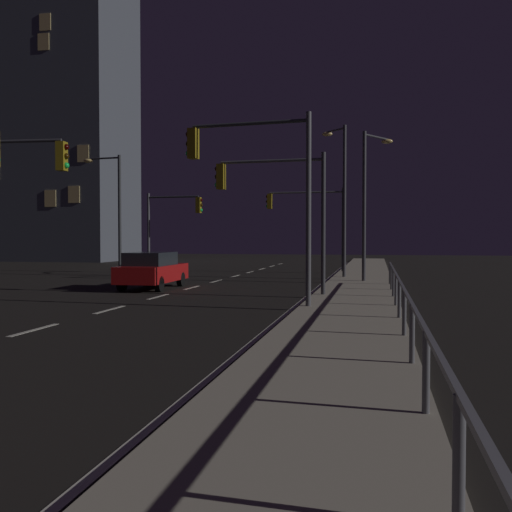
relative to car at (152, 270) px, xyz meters
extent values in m
plane|color=black|center=(1.50, -2.72, -0.82)|extent=(112.00, 112.00, 0.00)
cube|color=#9E937F|center=(8.64, -2.72, -0.75)|extent=(3.00, 77.00, 0.14)
cube|color=silver|center=(1.50, -11.22, -0.82)|extent=(0.14, 2.00, 0.01)
cube|color=silver|center=(1.50, -7.22, -0.82)|extent=(0.14, 2.00, 0.01)
cube|color=silver|center=(1.50, -3.22, -0.82)|extent=(0.14, 2.00, 0.01)
cube|color=silver|center=(1.50, 0.78, -0.82)|extent=(0.14, 2.00, 0.01)
cube|color=silver|center=(1.50, 4.78, -0.82)|extent=(0.14, 2.00, 0.01)
cube|color=silver|center=(1.50, 8.78, -0.82)|extent=(0.14, 2.00, 0.01)
cube|color=silver|center=(1.50, 12.78, -0.82)|extent=(0.14, 2.00, 0.01)
cube|color=silver|center=(1.50, 16.78, -0.82)|extent=(0.14, 2.00, 0.01)
cube|color=silver|center=(1.50, 20.78, -0.82)|extent=(0.14, 2.00, 0.01)
cube|color=silver|center=(1.50, 24.78, -0.82)|extent=(0.14, 2.00, 0.01)
cube|color=silver|center=(6.89, 2.28, -0.82)|extent=(0.14, 53.00, 0.01)
cube|color=#B71414|center=(0.00, 0.07, -0.15)|extent=(1.90, 4.43, 0.70)
cube|color=#1E2328|center=(0.00, -0.18, 0.47)|extent=(1.65, 2.49, 0.55)
cylinder|color=black|center=(-0.83, 1.46, -0.50)|extent=(0.23, 0.64, 0.64)
cylinder|color=black|center=(0.77, 1.49, -0.50)|extent=(0.23, 0.64, 0.64)
cylinder|color=black|center=(-0.77, -1.36, -0.50)|extent=(0.23, 0.64, 0.64)
cylinder|color=black|center=(0.82, -1.33, -0.50)|extent=(0.23, 0.64, 0.64)
cylinder|color=#2D3033|center=(7.38, 12.69, 1.88)|extent=(0.16, 0.16, 5.12)
cylinder|color=#4C4C51|center=(5.08, 12.74, 4.19)|extent=(4.59, 0.20, 0.11)
cube|color=olive|center=(2.79, 12.78, 3.66)|extent=(0.29, 0.35, 0.95)
sphere|color=black|center=(2.64, 12.78, 3.96)|extent=(0.20, 0.20, 0.20)
sphere|color=black|center=(2.64, 12.78, 3.66)|extent=(0.20, 0.20, 0.20)
sphere|color=#19D84C|center=(2.64, 12.78, 3.36)|extent=(0.20, 0.20, 0.20)
cylinder|color=#4C4C51|center=(-4.45, 10.64, 1.65)|extent=(0.16, 0.16, 4.94)
cylinder|color=#2D3033|center=(-2.81, 10.57, 3.87)|extent=(3.28, 0.25, 0.11)
cube|color=olive|center=(-1.18, 10.49, 3.34)|extent=(0.29, 0.35, 0.95)
sphere|color=black|center=(-1.02, 10.49, 3.64)|extent=(0.20, 0.20, 0.20)
sphere|color=black|center=(-1.02, 10.49, 3.34)|extent=(0.20, 0.20, 0.20)
sphere|color=#19D84C|center=(-1.02, 10.49, 3.04)|extent=(0.20, 0.20, 0.20)
cylinder|color=#4C4C51|center=(7.41, -6.17, 2.21)|extent=(0.16, 0.16, 5.79)
cylinder|color=#2D3033|center=(5.57, -6.01, 4.85)|extent=(3.70, 0.44, 0.11)
cube|color=olive|center=(3.72, -5.85, 4.33)|extent=(0.31, 0.36, 0.95)
sphere|color=black|center=(3.57, -5.83, 4.63)|extent=(0.20, 0.20, 0.20)
sphere|color=black|center=(3.57, -5.83, 4.33)|extent=(0.20, 0.20, 0.20)
sphere|color=#19D84C|center=(3.57, -5.83, 4.03)|extent=(0.20, 0.20, 0.20)
cylinder|color=#38383D|center=(7.52, -2.43, 1.88)|extent=(0.16, 0.16, 5.12)
cylinder|color=#4C4C51|center=(5.59, -2.32, 4.19)|extent=(3.88, 0.34, 0.11)
cube|color=olive|center=(3.65, -2.20, 3.66)|extent=(0.30, 0.36, 0.95)
sphere|color=black|center=(3.49, -2.19, 3.96)|extent=(0.20, 0.20, 0.20)
sphere|color=black|center=(3.49, -2.19, 3.66)|extent=(0.20, 0.20, 0.20)
sphere|color=#19D84C|center=(3.49, -2.19, 3.36)|extent=(0.20, 0.20, 0.20)
cylinder|color=#38383D|center=(-2.59, -6.12, 4.56)|extent=(3.70, 0.35, 0.11)
cube|color=olive|center=(-0.74, -6.00, 4.04)|extent=(0.30, 0.36, 0.95)
sphere|color=black|center=(-0.59, -5.99, 4.34)|extent=(0.20, 0.20, 0.20)
sphere|color=black|center=(-0.59, -5.99, 4.04)|extent=(0.20, 0.20, 0.20)
sphere|color=#19D84C|center=(-0.59, -5.99, 3.74)|extent=(0.20, 0.20, 0.20)
cylinder|color=#38383D|center=(8.81, 4.68, 2.86)|extent=(0.18, 0.18, 7.08)
cylinder|color=#38383D|center=(9.35, 5.50, 6.25)|extent=(1.15, 1.70, 0.10)
ellipsoid|color=#F9D172|center=(9.88, 6.33, 6.15)|extent=(0.56, 0.36, 0.24)
cylinder|color=#2D3033|center=(-4.92, 7.47, 2.62)|extent=(0.18, 0.18, 6.88)
cylinder|color=#38383D|center=(-5.92, 7.57, 5.91)|extent=(2.02, 0.29, 0.10)
ellipsoid|color=#F9D172|center=(-6.93, 7.66, 5.81)|extent=(0.56, 0.36, 0.24)
cylinder|color=#38383D|center=(7.74, 7.42, 3.28)|extent=(0.18, 0.18, 7.93)
cylinder|color=#4C4C51|center=(7.24, 7.95, 7.10)|extent=(1.07, 1.13, 0.10)
ellipsoid|color=#F9D172|center=(6.74, 8.48, 7.00)|extent=(0.56, 0.36, 0.24)
cylinder|color=#59595E|center=(9.99, -19.43, -0.21)|extent=(0.09, 0.09, 0.95)
cylinder|color=#59595E|center=(9.99, -16.64, -0.21)|extent=(0.09, 0.09, 0.95)
cylinder|color=#59595E|center=(9.99, -13.85, -0.21)|extent=(0.09, 0.09, 0.95)
cylinder|color=#59595E|center=(9.99, -11.06, -0.21)|extent=(0.09, 0.09, 0.95)
cylinder|color=#59595E|center=(9.99, -8.28, -0.21)|extent=(0.09, 0.09, 0.95)
cylinder|color=#59595E|center=(9.99, -5.49, -0.21)|extent=(0.09, 0.09, 0.95)
cylinder|color=#59595E|center=(9.99, -2.70, -0.21)|extent=(0.09, 0.09, 0.95)
cylinder|color=#59595E|center=(9.99, 0.09, -0.21)|extent=(0.09, 0.09, 0.95)
cylinder|color=#59595E|center=(9.99, 2.88, -0.21)|extent=(0.09, 0.09, 0.95)
cube|color=slate|center=(9.99, -9.67, 0.27)|extent=(0.06, 25.11, 0.06)
cube|color=#4C515B|center=(-21.84, 28.91, 13.19)|extent=(14.67, 9.24, 28.03)
cube|color=#EACC7A|center=(-19.31, 24.25, 4.90)|extent=(1.10, 0.06, 1.50)
cube|color=#EACC7A|center=(-19.82, 24.25, 18.84)|extent=(1.10, 0.06, 1.50)
cube|color=#EACC7A|center=(-16.08, 24.25, 8.82)|extent=(1.10, 0.06, 1.50)
cube|color=#EACC7A|center=(-19.64, 24.25, 20.57)|extent=(1.10, 0.06, 1.50)
cube|color=#EACC7A|center=(-16.99, 24.25, 5.23)|extent=(1.10, 0.06, 1.50)
camera|label=1|loc=(9.42, -23.67, 1.36)|focal=41.23mm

